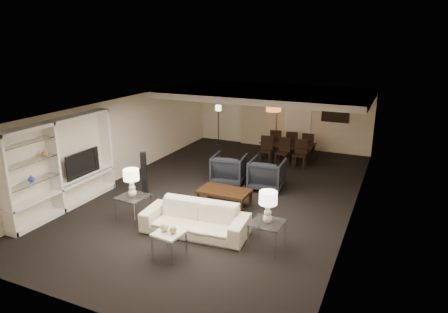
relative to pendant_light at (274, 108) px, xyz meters
name	(u,v)px	position (x,y,z in m)	size (l,w,h in m)	color
floor	(224,193)	(-0.30, -3.50, -1.92)	(11.00, 11.00, 0.00)	black
ceiling	(224,106)	(-0.30, -3.50, 0.58)	(7.00, 11.00, 0.02)	silver
wall_back	(281,116)	(-0.30, 2.00, -0.67)	(7.00, 0.02, 2.50)	beige
wall_front	(79,241)	(-0.30, -9.00, -0.67)	(7.00, 0.02, 2.50)	beige
wall_left	(121,138)	(-3.80, -3.50, -0.67)	(0.02, 11.00, 2.50)	beige
wall_right	(356,168)	(3.20, -3.50, -0.67)	(0.02, 11.00, 2.50)	beige
ceiling_soffit	(266,93)	(-0.30, 0.00, 0.48)	(7.00, 4.00, 0.20)	silver
curtains	(259,116)	(-1.20, 1.92, -0.72)	(1.50, 0.12, 2.40)	beige
door	(298,123)	(0.40, 1.97, -0.87)	(0.90, 0.05, 2.10)	silver
painting	(335,113)	(1.80, 1.96, -0.37)	(0.95, 0.04, 0.65)	#142D38
media_unit	(62,165)	(-3.61, -6.10, -0.74)	(0.38, 3.40, 2.35)	white
pendant_light	(274,108)	(0.00, 0.00, 0.00)	(0.52, 0.52, 0.24)	#D8591E
sofa	(195,219)	(0.09, -5.94, -1.57)	(2.40, 0.94, 0.70)	beige
coffee_table	(224,198)	(0.09, -4.34, -1.68)	(1.32, 0.77, 0.47)	black
armchair_left	(229,169)	(-0.51, -2.64, -1.47)	(0.95, 0.98, 0.89)	black
armchair_right	(267,174)	(0.69, -2.64, -1.47)	(0.95, 0.98, 0.89)	black
side_table_left	(133,208)	(-1.61, -5.94, -1.61)	(0.66, 0.66, 0.61)	silver
side_table_right	(267,236)	(1.79, -5.94, -1.61)	(0.66, 0.66, 0.61)	white
table_lamp_left	(132,183)	(-1.61, -5.94, -0.96)	(0.37, 0.37, 0.68)	#F0E3CB
table_lamp_right	(268,207)	(1.79, -5.94, -0.96)	(0.37, 0.37, 0.68)	beige
marble_table	(169,244)	(0.09, -7.04, -1.65)	(0.55, 0.55, 0.55)	white
gold_gourd_a	(165,227)	(-0.01, -7.04, -1.28)	(0.18, 0.18, 0.18)	#E9D47B
gold_gourd_b	(173,230)	(0.19, -7.04, -1.29)	(0.15, 0.15, 0.15)	tan
television	(80,163)	(-3.58, -5.55, -0.84)	(0.15, 1.15, 0.66)	black
vase_blue	(31,178)	(-3.61, -7.06, -0.78)	(0.16, 0.16, 0.17)	#273FAD
vase_amber	(44,153)	(-3.61, -6.59, -0.28)	(0.15, 0.15, 0.16)	#AB7339
floor_speaker	(144,173)	(-2.33, -4.45, -1.30)	(0.13, 0.13, 1.23)	black
dining_table	(287,152)	(0.48, 0.29, -1.60)	(1.83, 1.02, 0.64)	black
chair_nl	(266,150)	(-0.12, -0.36, -1.44)	(0.44, 0.44, 0.95)	black
chair_nm	(282,152)	(0.48, -0.36, -1.44)	(0.44, 0.44, 0.95)	black
chair_nr	(300,154)	(1.08, -0.36, -1.44)	(0.44, 0.44, 0.95)	black
chair_fl	(277,142)	(-0.12, 0.94, -1.44)	(0.44, 0.44, 0.95)	black
chair_fm	(292,143)	(0.48, 0.94, -1.44)	(0.44, 0.44, 0.95)	black
chair_fr	(308,145)	(1.08, 0.94, -1.44)	(0.44, 0.44, 0.95)	black
floor_lamp	(218,126)	(-2.64, 1.13, -1.09)	(0.24, 0.24, 1.65)	black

